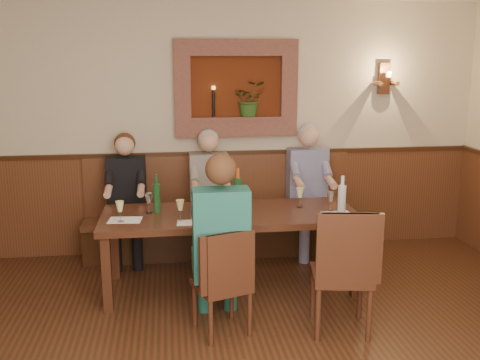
{
  "coord_description": "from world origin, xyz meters",
  "views": [
    {
      "loc": [
        -0.57,
        -2.96,
        2.14
      ],
      "look_at": [
        0.1,
        1.9,
        1.05
      ],
      "focal_mm": 40.0,
      "sensor_mm": 36.0,
      "label": 1
    }
  ],
  "objects_px": {
    "person_chair_front": "(220,257)",
    "wine_bottle_green_a": "(238,195)",
    "water_bottle": "(342,201)",
    "dining_table": "(230,220)",
    "bench": "(221,226)",
    "chair_near_left": "(223,302)",
    "person_bench_left": "(127,210)",
    "person_bench_mid": "(210,206)",
    "person_bench_right": "(309,201)",
    "spittoon_bucket": "(207,201)",
    "wine_bottle_green_b": "(157,197)",
    "chair_near_right": "(341,295)"
  },
  "relations": [
    {
      "from": "spittoon_bucket",
      "to": "wine_bottle_green_b",
      "type": "distance_m",
      "value": 0.48
    },
    {
      "from": "chair_near_left",
      "to": "person_chair_front",
      "type": "relative_size",
      "value": 0.6
    },
    {
      "from": "wine_bottle_green_a",
      "to": "water_bottle",
      "type": "bearing_deg",
      "value": -14.99
    },
    {
      "from": "person_bench_right",
      "to": "person_chair_front",
      "type": "relative_size",
      "value": 1.0
    },
    {
      "from": "bench",
      "to": "wine_bottle_green_a",
      "type": "distance_m",
      "value": 1.18
    },
    {
      "from": "person_bench_mid",
      "to": "person_bench_right",
      "type": "relative_size",
      "value": 0.97
    },
    {
      "from": "water_bottle",
      "to": "person_bench_left",
      "type": "bearing_deg",
      "value": 150.02
    },
    {
      "from": "person_bench_left",
      "to": "wine_bottle_green_a",
      "type": "xyz_separation_m",
      "value": [
        1.08,
        -0.91,
        0.35
      ]
    },
    {
      "from": "chair_near_right",
      "to": "wine_bottle_green_a",
      "type": "distance_m",
      "value": 1.31
    },
    {
      "from": "chair_near_right",
      "to": "wine_bottle_green_a",
      "type": "relative_size",
      "value": 2.39
    },
    {
      "from": "person_bench_mid",
      "to": "person_chair_front",
      "type": "relative_size",
      "value": 0.97
    },
    {
      "from": "person_bench_mid",
      "to": "water_bottle",
      "type": "bearing_deg",
      "value": -46.18
    },
    {
      "from": "chair_near_left",
      "to": "wine_bottle_green_a",
      "type": "height_order",
      "value": "wine_bottle_green_a"
    },
    {
      "from": "wine_bottle_green_a",
      "to": "water_bottle",
      "type": "xyz_separation_m",
      "value": [
        0.92,
        -0.25,
        -0.02
      ]
    },
    {
      "from": "chair_near_left",
      "to": "person_chair_front",
      "type": "xyz_separation_m",
      "value": [
        -0.01,
        0.1,
        0.35
      ]
    },
    {
      "from": "person_bench_mid",
      "to": "spittoon_bucket",
      "type": "relative_size",
      "value": 5.89
    },
    {
      "from": "water_bottle",
      "to": "dining_table",
      "type": "bearing_deg",
      "value": 162.21
    },
    {
      "from": "chair_near_right",
      "to": "person_bench_mid",
      "type": "distance_m",
      "value": 2.04
    },
    {
      "from": "person_bench_mid",
      "to": "person_chair_front",
      "type": "xyz_separation_m",
      "value": [
        -0.05,
        -1.61,
        0.02
      ]
    },
    {
      "from": "bench",
      "to": "person_bench_right",
      "type": "relative_size",
      "value": 2.05
    },
    {
      "from": "person_chair_front",
      "to": "wine_bottle_green_b",
      "type": "bearing_deg",
      "value": 120.13
    },
    {
      "from": "person_bench_right",
      "to": "person_chair_front",
      "type": "distance_m",
      "value": 1.99
    },
    {
      "from": "person_chair_front",
      "to": "wine_bottle_green_a",
      "type": "xyz_separation_m",
      "value": [
        0.24,
        0.71,
        0.32
      ]
    },
    {
      "from": "chair_near_right",
      "to": "water_bottle",
      "type": "xyz_separation_m",
      "value": [
        0.2,
        0.66,
        0.61
      ]
    },
    {
      "from": "spittoon_bucket",
      "to": "wine_bottle_green_b",
      "type": "relative_size",
      "value": 0.67
    },
    {
      "from": "chair_near_right",
      "to": "water_bottle",
      "type": "relative_size",
      "value": 2.66
    },
    {
      "from": "wine_bottle_green_a",
      "to": "wine_bottle_green_b",
      "type": "bearing_deg",
      "value": 167.22
    },
    {
      "from": "person_chair_front",
      "to": "wine_bottle_green_a",
      "type": "relative_size",
      "value": 3.36
    },
    {
      "from": "person_bench_left",
      "to": "wine_bottle_green_a",
      "type": "bearing_deg",
      "value": -40.0
    },
    {
      "from": "wine_bottle_green_a",
      "to": "spittoon_bucket",
      "type": "bearing_deg",
      "value": 168.48
    },
    {
      "from": "chair_near_right",
      "to": "wine_bottle_green_a",
      "type": "bearing_deg",
      "value": 138.18
    },
    {
      "from": "bench",
      "to": "person_chair_front",
      "type": "relative_size",
      "value": 2.04
    },
    {
      "from": "bench",
      "to": "chair_near_right",
      "type": "height_order",
      "value": "bench"
    },
    {
      "from": "person_bench_right",
      "to": "spittoon_bucket",
      "type": "height_order",
      "value": "person_bench_right"
    },
    {
      "from": "bench",
      "to": "wine_bottle_green_a",
      "type": "height_order",
      "value": "wine_bottle_green_a"
    },
    {
      "from": "person_bench_right",
      "to": "wine_bottle_green_b",
      "type": "xyz_separation_m",
      "value": [
        -1.67,
        -0.74,
        0.29
      ]
    },
    {
      "from": "person_bench_right",
      "to": "wine_bottle_green_a",
      "type": "height_order",
      "value": "person_bench_right"
    },
    {
      "from": "bench",
      "to": "person_bench_mid",
      "type": "distance_m",
      "value": 0.31
    },
    {
      "from": "dining_table",
      "to": "person_bench_mid",
      "type": "distance_m",
      "value": 0.85
    },
    {
      "from": "person_bench_left",
      "to": "person_bench_mid",
      "type": "xyz_separation_m",
      "value": [
        0.89,
        -0.0,
        0.01
      ]
    },
    {
      "from": "person_bench_right",
      "to": "wine_bottle_green_b",
      "type": "relative_size",
      "value": 4.04
    },
    {
      "from": "person_bench_left",
      "to": "wine_bottle_green_a",
      "type": "relative_size",
      "value": 3.21
    },
    {
      "from": "wine_bottle_green_b",
      "to": "dining_table",
      "type": "bearing_deg",
      "value": -8.35
    },
    {
      "from": "chair_near_right",
      "to": "person_chair_front",
      "type": "distance_m",
      "value": 1.02
    },
    {
      "from": "chair_near_left",
      "to": "water_bottle",
      "type": "height_order",
      "value": "water_bottle"
    },
    {
      "from": "bench",
      "to": "person_bench_left",
      "type": "xyz_separation_m",
      "value": [
        -1.02,
        -0.1,
        0.25
      ]
    },
    {
      "from": "person_chair_front",
      "to": "wine_bottle_green_a",
      "type": "height_order",
      "value": "person_chair_front"
    },
    {
      "from": "person_bench_left",
      "to": "person_bench_mid",
      "type": "relative_size",
      "value": 0.98
    },
    {
      "from": "chair_near_left",
      "to": "chair_near_right",
      "type": "relative_size",
      "value": 0.85
    },
    {
      "from": "dining_table",
      "to": "chair_near_left",
      "type": "bearing_deg",
      "value": -100.83
    }
  ]
}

